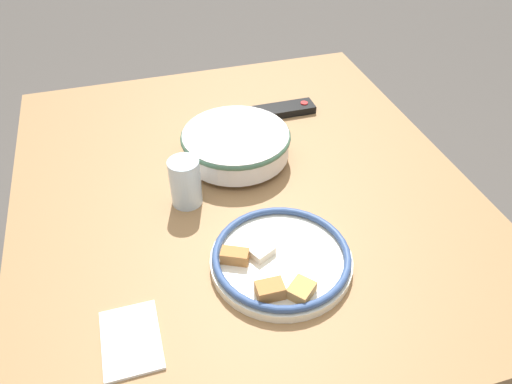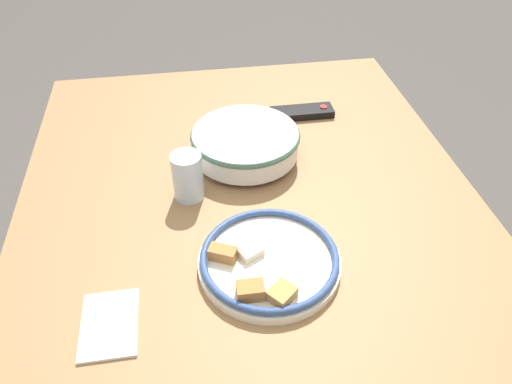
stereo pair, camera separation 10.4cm
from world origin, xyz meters
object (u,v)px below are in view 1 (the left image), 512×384
object	(u,v)px
food_plate	(281,259)
drinking_glass	(185,182)
noodle_bowl	(236,144)
tv_remote	(284,110)

from	to	relation	value
food_plate	drinking_glass	distance (m)	0.27
food_plate	noodle_bowl	bearing A→B (deg)	178.81
drinking_glass	noodle_bowl	bearing A→B (deg)	130.60
food_plate	tv_remote	size ratio (longest dim) A/B	1.59
food_plate	drinking_glass	size ratio (longest dim) A/B	2.48
noodle_bowl	drinking_glass	bearing A→B (deg)	-49.40
tv_remote	noodle_bowl	bearing A→B (deg)	-47.04
food_plate	tv_remote	world-z (taller)	food_plate
noodle_bowl	drinking_glass	world-z (taller)	drinking_glass
food_plate	tv_remote	bearing A→B (deg)	160.35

